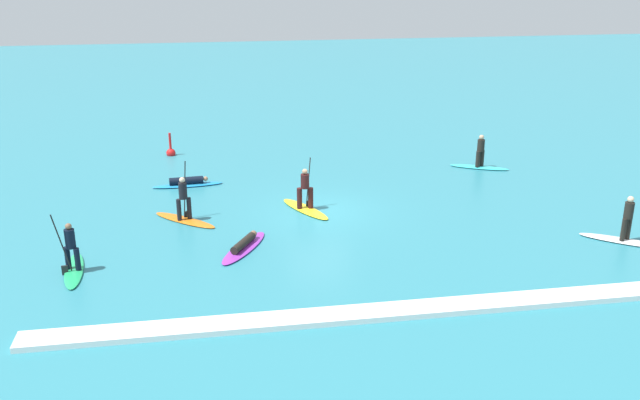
{
  "coord_description": "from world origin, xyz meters",
  "views": [
    {
      "loc": [
        -4.38,
        -26.31,
        10.0
      ],
      "look_at": [
        0.0,
        0.0,
        0.5
      ],
      "focal_mm": 38.76,
      "sensor_mm": 36.0,
      "label": 1
    }
  ],
  "objects_px": {
    "surfer_on_purple_board": "(244,245)",
    "surfer_on_teal_board": "(480,160)",
    "surfer_on_white_board": "(626,231)",
    "surfer_on_blue_board": "(188,183)",
    "surfer_on_orange_board": "(184,209)",
    "surfer_on_yellow_board": "(305,200)",
    "surfer_on_green_board": "(73,260)",
    "marker_buoy": "(171,152)"
  },
  "relations": [
    {
      "from": "surfer_on_blue_board",
      "to": "marker_buoy",
      "type": "height_order",
      "value": "marker_buoy"
    },
    {
      "from": "marker_buoy",
      "to": "surfer_on_yellow_board",
      "type": "bearing_deg",
      "value": -58.27
    },
    {
      "from": "surfer_on_purple_board",
      "to": "surfer_on_yellow_board",
      "type": "height_order",
      "value": "surfer_on_yellow_board"
    },
    {
      "from": "surfer_on_purple_board",
      "to": "surfer_on_green_board",
      "type": "distance_m",
      "value": 5.83
    },
    {
      "from": "surfer_on_orange_board",
      "to": "marker_buoy",
      "type": "xyz_separation_m",
      "value": [
        -0.9,
        9.83,
        -0.31
      ]
    },
    {
      "from": "surfer_on_white_board",
      "to": "surfer_on_blue_board",
      "type": "relative_size",
      "value": 0.9
    },
    {
      "from": "surfer_on_orange_board",
      "to": "surfer_on_blue_board",
      "type": "bearing_deg",
      "value": -48.41
    },
    {
      "from": "surfer_on_green_board",
      "to": "surfer_on_orange_board",
      "type": "relative_size",
      "value": 1.08
    },
    {
      "from": "surfer_on_blue_board",
      "to": "surfer_on_green_board",
      "type": "xyz_separation_m",
      "value": [
        -3.62,
        -8.61,
        0.28
      ]
    },
    {
      "from": "surfer_on_white_board",
      "to": "surfer_on_purple_board",
      "type": "distance_m",
      "value": 13.96
    },
    {
      "from": "surfer_on_teal_board",
      "to": "marker_buoy",
      "type": "xyz_separation_m",
      "value": [
        -15.19,
        4.89,
        -0.25
      ]
    },
    {
      "from": "surfer_on_green_board",
      "to": "surfer_on_teal_board",
      "type": "relative_size",
      "value": 1.03
    },
    {
      "from": "surfer_on_orange_board",
      "to": "marker_buoy",
      "type": "relative_size",
      "value": 2.05
    },
    {
      "from": "surfer_on_blue_board",
      "to": "surfer_on_teal_board",
      "type": "height_order",
      "value": "surfer_on_teal_board"
    },
    {
      "from": "surfer_on_white_board",
      "to": "marker_buoy",
      "type": "bearing_deg",
      "value": 175.88
    },
    {
      "from": "surfer_on_white_board",
      "to": "surfer_on_blue_board",
      "type": "xyz_separation_m",
      "value": [
        -15.97,
        9.3,
        -0.28
      ]
    },
    {
      "from": "surfer_on_yellow_board",
      "to": "surfer_on_white_board",
      "type": "bearing_deg",
      "value": -142.17
    },
    {
      "from": "surfer_on_purple_board",
      "to": "surfer_on_teal_board",
      "type": "height_order",
      "value": "surfer_on_teal_board"
    },
    {
      "from": "surfer_on_yellow_board",
      "to": "surfer_on_teal_board",
      "type": "relative_size",
      "value": 1.07
    },
    {
      "from": "surfer_on_blue_board",
      "to": "surfer_on_white_board",
      "type": "bearing_deg",
      "value": -34.18
    },
    {
      "from": "surfer_on_orange_board",
      "to": "surfer_on_yellow_board",
      "type": "relative_size",
      "value": 0.89
    },
    {
      "from": "surfer_on_purple_board",
      "to": "surfer_on_teal_board",
      "type": "relative_size",
      "value": 1.09
    },
    {
      "from": "surfer_on_purple_board",
      "to": "surfer_on_white_board",
      "type": "bearing_deg",
      "value": -67.83
    },
    {
      "from": "surfer_on_green_board",
      "to": "surfer_on_teal_board",
      "type": "distance_m",
      "value": 20.05
    },
    {
      "from": "surfer_on_white_board",
      "to": "surfer_on_yellow_board",
      "type": "bearing_deg",
      "value": -168.65
    },
    {
      "from": "surfer_on_blue_board",
      "to": "surfer_on_yellow_board",
      "type": "xyz_separation_m",
      "value": [
        4.86,
        -4.0,
        0.29
      ]
    },
    {
      "from": "surfer_on_green_board",
      "to": "surfer_on_white_board",
      "type": "bearing_deg",
      "value": 82.59
    },
    {
      "from": "surfer_on_green_board",
      "to": "surfer_on_orange_board",
      "type": "xyz_separation_m",
      "value": [
        3.58,
        4.16,
        0.06
      ]
    },
    {
      "from": "surfer_on_blue_board",
      "to": "surfer_on_purple_board",
      "type": "xyz_separation_m",
      "value": [
        2.11,
        -7.6,
        -0.03
      ]
    },
    {
      "from": "surfer_on_white_board",
      "to": "surfer_on_purple_board",
      "type": "height_order",
      "value": "surfer_on_white_board"
    },
    {
      "from": "surfer_on_purple_board",
      "to": "surfer_on_teal_board",
      "type": "xyz_separation_m",
      "value": [
        12.14,
        8.09,
        0.31
      ]
    },
    {
      "from": "surfer_on_yellow_board",
      "to": "surfer_on_teal_board",
      "type": "height_order",
      "value": "surfer_on_yellow_board"
    },
    {
      "from": "surfer_on_white_board",
      "to": "surfer_on_orange_board",
      "type": "relative_size",
      "value": 1.07
    },
    {
      "from": "surfer_on_white_board",
      "to": "surfer_on_yellow_board",
      "type": "height_order",
      "value": "surfer_on_yellow_board"
    },
    {
      "from": "surfer_on_white_board",
      "to": "surfer_on_orange_board",
      "type": "height_order",
      "value": "surfer_on_orange_board"
    },
    {
      "from": "surfer_on_yellow_board",
      "to": "marker_buoy",
      "type": "bearing_deg",
      "value": 5.06
    },
    {
      "from": "surfer_on_teal_board",
      "to": "marker_buoy",
      "type": "distance_m",
      "value": 15.96
    },
    {
      "from": "surfer_on_green_board",
      "to": "marker_buoy",
      "type": "height_order",
      "value": "surfer_on_green_board"
    },
    {
      "from": "surfer_on_white_board",
      "to": "surfer_on_green_board",
      "type": "relative_size",
      "value": 0.98
    },
    {
      "from": "surfer_on_white_board",
      "to": "surfer_on_orange_board",
      "type": "xyz_separation_m",
      "value": [
        -16.02,
        4.85,
        0.06
      ]
    },
    {
      "from": "surfer_on_blue_board",
      "to": "surfer_on_orange_board",
      "type": "relative_size",
      "value": 1.18
    },
    {
      "from": "surfer_on_white_board",
      "to": "surfer_on_orange_board",
      "type": "distance_m",
      "value": 16.73
    }
  ]
}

